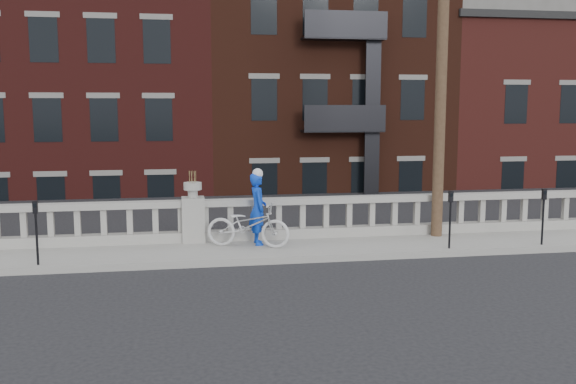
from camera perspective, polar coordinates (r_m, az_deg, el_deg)
name	(u,v)px	position (r m, az deg, el deg)	size (l,w,h in m)	color
ground	(200,293)	(12.27, -7.87, -8.88)	(120.00, 120.00, 0.00)	black
sidewalk	(195,253)	(15.16, -8.28, -5.39)	(32.00, 2.20, 0.15)	gray
balustrade	(193,222)	(15.97, -8.41, -2.65)	(28.00, 0.34, 1.03)	gray
planter_pedestal	(193,214)	(15.94, -8.42, -1.98)	(0.55, 0.55, 1.76)	gray
lower_level	(194,121)	(34.83, -8.37, 6.22)	(80.00, 44.00, 20.80)	#605E59
utility_pole	(443,34)	(16.79, 13.58, 13.47)	(1.60, 0.28, 10.00)	#422D1E
parking_meter_b	(36,225)	(14.44, -21.48, -2.78)	(0.10, 0.09, 1.36)	black
parking_meter_c	(450,213)	(15.46, 14.23, -1.81)	(0.10, 0.09, 1.36)	black
parking_meter_d	(543,210)	(16.56, 21.75, -1.50)	(0.10, 0.09, 1.36)	black
bicycle	(248,225)	(15.24, -3.56, -2.94)	(0.70, 2.00, 1.05)	silver
cyclist	(258,209)	(15.46, -2.70, -1.49)	(0.63, 0.42, 1.74)	#0D3BC6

